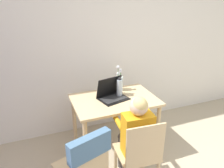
{
  "coord_description": "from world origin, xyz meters",
  "views": [
    {
      "loc": [
        -1.15,
        -0.66,
        1.92
      ],
      "look_at": [
        -0.27,
        1.61,
        0.92
      ],
      "focal_mm": 35.0,
      "sensor_mm": 36.0,
      "label": 1
    }
  ],
  "objects_px": {
    "person_seated": "(136,130)",
    "water_bottle": "(119,87)",
    "chair_spare": "(86,160)",
    "flower_vase": "(119,82)",
    "chair_occupied": "(139,155)",
    "laptop": "(112,94)"
  },
  "relations": [
    {
      "from": "person_seated",
      "to": "water_bottle",
      "type": "height_order",
      "value": "person_seated"
    },
    {
      "from": "chair_spare",
      "to": "flower_vase",
      "type": "height_order",
      "value": "flower_vase"
    },
    {
      "from": "chair_occupied",
      "to": "chair_spare",
      "type": "distance_m",
      "value": 0.57
    },
    {
      "from": "person_seated",
      "to": "laptop",
      "type": "distance_m",
      "value": 0.63
    },
    {
      "from": "chair_occupied",
      "to": "flower_vase",
      "type": "height_order",
      "value": "flower_vase"
    },
    {
      "from": "flower_vase",
      "to": "water_bottle",
      "type": "xyz_separation_m",
      "value": [
        -0.07,
        -0.17,
        0.0
      ]
    },
    {
      "from": "chair_spare",
      "to": "chair_occupied",
      "type": "bearing_deg",
      "value": 165.39
    },
    {
      "from": "flower_vase",
      "to": "person_seated",
      "type": "bearing_deg",
      "value": -101.24
    },
    {
      "from": "person_seated",
      "to": "flower_vase",
      "type": "relative_size",
      "value": 3.04
    },
    {
      "from": "chair_spare",
      "to": "person_seated",
      "type": "height_order",
      "value": "person_seated"
    },
    {
      "from": "laptop",
      "to": "water_bottle",
      "type": "relative_size",
      "value": 1.64
    },
    {
      "from": "chair_occupied",
      "to": "laptop",
      "type": "distance_m",
      "value": 0.81
    },
    {
      "from": "flower_vase",
      "to": "chair_spare",
      "type": "bearing_deg",
      "value": -126.77
    },
    {
      "from": "chair_occupied",
      "to": "laptop",
      "type": "height_order",
      "value": "laptop"
    },
    {
      "from": "chair_occupied",
      "to": "water_bottle",
      "type": "relative_size",
      "value": 3.55
    },
    {
      "from": "chair_occupied",
      "to": "chair_spare",
      "type": "height_order",
      "value": "chair_spare"
    },
    {
      "from": "water_bottle",
      "to": "flower_vase",
      "type": "bearing_deg",
      "value": 68.2
    },
    {
      "from": "chair_occupied",
      "to": "chair_spare",
      "type": "xyz_separation_m",
      "value": [
        -0.55,
        -0.04,
        0.14
      ]
    },
    {
      "from": "laptop",
      "to": "flower_vase",
      "type": "distance_m",
      "value": 0.27
    },
    {
      "from": "person_seated",
      "to": "chair_spare",
      "type": "bearing_deg",
      "value": 19.56
    },
    {
      "from": "laptop",
      "to": "chair_spare",
      "type": "bearing_deg",
      "value": -139.38
    },
    {
      "from": "chair_spare",
      "to": "flower_vase",
      "type": "distance_m",
      "value": 1.23
    }
  ]
}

